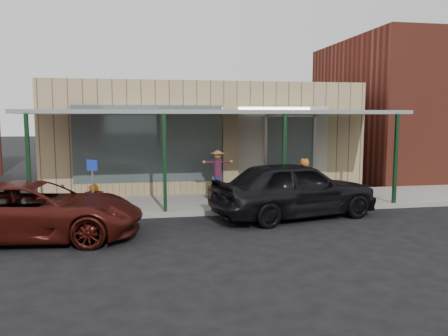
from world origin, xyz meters
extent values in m
plane|color=black|center=(0.00, 0.00, 0.00)|extent=(120.00, 120.00, 0.00)
cube|color=gray|center=(0.00, 3.60, 0.07)|extent=(40.00, 3.20, 0.15)
cube|color=#9A7D5E|center=(0.00, 8.20, 2.10)|extent=(12.00, 6.00, 4.20)
cube|color=#4A585A|center=(-2.20, 5.05, 1.90)|extent=(5.20, 0.06, 2.80)
cube|color=#4A585A|center=(3.00, 5.18, 1.50)|extent=(1.80, 0.06, 2.80)
cube|color=#9A7D5E|center=(0.70, 5.10, 1.70)|extent=(0.55, 0.30, 3.40)
cube|color=#9A7D5E|center=(-2.20, 5.10, 0.35)|extent=(5.20, 0.30, 0.50)
cube|color=#A19A8F|center=(0.00, 5.17, 2.00)|extent=(9.00, 0.02, 2.60)
cube|color=white|center=(0.00, 5.14, 3.20)|extent=(7.50, 0.03, 0.10)
cube|color=gray|center=(0.00, 3.60, 3.05)|extent=(12.00, 3.00, 0.12)
cube|color=black|center=(-5.50, 2.15, 1.55)|extent=(0.10, 0.10, 2.95)
cube|color=black|center=(-1.80, 2.15, 1.55)|extent=(0.10, 0.10, 2.95)
cube|color=black|center=(1.80, 2.15, 1.55)|extent=(0.10, 0.10, 2.95)
cube|color=black|center=(5.50, 2.15, 1.55)|extent=(0.10, 0.10, 2.95)
cylinder|color=#44261B|center=(0.03, 3.85, 0.37)|extent=(0.86, 0.86, 0.43)
cylinder|color=navy|center=(0.03, 3.85, 0.75)|extent=(0.32, 0.32, 0.33)
cylinder|color=maroon|center=(0.03, 3.85, 1.21)|extent=(0.34, 0.34, 0.60)
sphere|color=#BB8E48|center=(0.03, 3.85, 1.62)|extent=(0.24, 0.24, 0.24)
cone|color=#BB8E48|center=(0.03, 3.85, 1.76)|extent=(0.39, 0.39, 0.15)
cylinder|color=#44261B|center=(-3.96, 3.59, 0.35)|extent=(0.71, 0.71, 0.39)
ellipsoid|color=#F8530F|center=(-3.96, 3.59, 0.67)|extent=(0.31, 0.31, 0.25)
cylinder|color=#4C471E|center=(-3.96, 3.59, 0.82)|extent=(0.04, 0.04, 0.06)
cylinder|color=gray|center=(-3.85, 2.40, 0.76)|extent=(0.04, 0.04, 1.22)
cube|color=#1935BE|center=(-3.85, 2.40, 1.52)|extent=(0.31, 0.12, 0.32)
imported|color=black|center=(1.89, 1.41, 0.83)|extent=(5.17, 2.97, 1.66)
ellipsoid|color=#C85223|center=(2.53, 2.31, 1.14)|extent=(0.37, 0.31, 0.47)
sphere|color=#C85223|center=(2.53, 2.36, 1.47)|extent=(0.27, 0.27, 0.27)
cylinder|color=#16661D|center=(2.53, 2.31, 1.33)|extent=(0.18, 0.18, 0.02)
imported|color=#42110D|center=(-4.92, 0.32, 0.69)|extent=(5.14, 2.71, 1.38)
camera|label=1|loc=(-2.34, -10.47, 2.90)|focal=35.00mm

